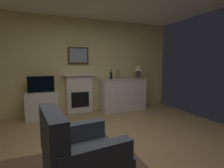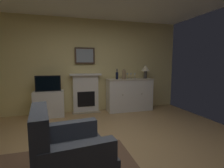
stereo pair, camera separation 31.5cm
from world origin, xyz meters
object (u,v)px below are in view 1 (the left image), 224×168
table_lamp (138,69)px  vase_decorative (118,74)px  tv_cabinet (42,105)px  framed_picture (78,56)px  wine_glass_center (124,74)px  tv_set (41,84)px  armchair (79,157)px  wine_glass_left (121,75)px  sideboard_cabinet (123,94)px  wine_glass_right (128,74)px  wine_bottle (111,75)px  fireplace_unit (80,94)px

table_lamp → vase_decorative: 0.71m
table_lamp → tv_cabinet: bearing=179.7°
framed_picture → wine_glass_center: framed_picture is taller
tv_set → armchair: size_ratio=0.67×
wine_glass_left → sideboard_cabinet: bearing=-14.8°
sideboard_cabinet → wine_glass_right: (0.15, -0.02, 0.59)m
wine_glass_left → vase_decorative: 0.15m
table_lamp → wine_glass_center: 0.48m
vase_decorative → armchair: size_ratio=0.31×
wine_bottle → wine_glass_right: 0.55m
fireplace_unit → wine_glass_right: size_ratio=6.67×
tv_set → armchair: 2.84m
sideboard_cabinet → table_lamp: table_lamp is taller
wine_bottle → framed_picture: bearing=163.6°
sideboard_cabinet → vase_decorative: bearing=-165.8°
sideboard_cabinet → wine_glass_center: size_ratio=8.16×
wine_glass_center → armchair: 3.43m
vase_decorative → tv_set: size_ratio=0.45×
wine_bottle → vase_decorative: size_ratio=1.03×
wine_glass_left → armchair: 3.37m
wine_bottle → tv_cabinet: wine_bottle is taller
sideboard_cabinet → tv_cabinet: 2.24m
framed_picture → tv_cabinet: (-0.98, -0.21, -1.26)m
fireplace_unit → tv_cabinet: fireplace_unit is taller
fireplace_unit → table_lamp: bearing=-5.8°
fireplace_unit → sideboard_cabinet: size_ratio=0.82×
tv_set → wine_glass_right: bearing=-0.3°
sideboard_cabinet → table_lamp: size_ratio=3.37×
wine_glass_center → framed_picture: bearing=170.9°
tv_set → tv_cabinet: bearing=90.0°
fireplace_unit → sideboard_cabinet: bearing=-8.0°
fireplace_unit → armchair: 3.01m
wine_glass_right → armchair: bearing=-125.9°
framed_picture → tv_set: (-0.98, -0.23, -0.72)m
sideboard_cabinet → wine_glass_left: 0.59m
sideboard_cabinet → wine_bottle: (-0.39, -0.03, 0.57)m
framed_picture → wine_bottle: (0.86, -0.25, -0.55)m
tv_cabinet → framed_picture: bearing=12.0°
framed_picture → wine_glass_center: (1.30, -0.21, -0.54)m
wine_glass_left → wine_glass_right: 0.22m
framed_picture → tv_set: size_ratio=0.89×
wine_glass_left → tv_cabinet: wine_glass_left is taller
table_lamp → tv_cabinet: (-2.73, 0.02, -0.88)m
framed_picture → wine_glass_right: bearing=-9.8°
tv_set → sideboard_cabinet: bearing=0.2°
wine_glass_right → tv_cabinet: bearing=179.1°
wine_bottle → fireplace_unit: bearing=166.4°
wine_bottle → armchair: 3.17m
wine_bottle → wine_glass_left: 0.33m
wine_glass_left → table_lamp: bearing=-1.8°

